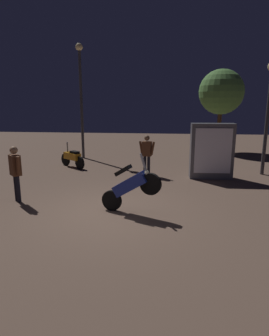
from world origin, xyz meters
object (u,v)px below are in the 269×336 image
motorcycle_blue_foreground (130,186)px  streetlamp_near (269,103)px  person_rider_beside (147,152)px  kiosk_billboard (212,151)px  motorcycle_orange_parked_left (72,158)px  streetlamp_far (81,88)px  person_bystander_far (15,169)px

motorcycle_blue_foreground → streetlamp_near: 7.10m
motorcycle_blue_foreground → streetlamp_near: streetlamp_near is taller
person_rider_beside → kiosk_billboard: 2.50m
motorcycle_blue_foreground → person_rider_beside: motorcycle_blue_foreground is taller
motorcycle_orange_parked_left → streetlamp_far: bearing=-48.6°
person_rider_beside → person_bystander_far: (-3.57, -3.60, 0.03)m
motorcycle_blue_foreground → motorcycle_orange_parked_left: bearing=138.5°
person_rider_beside → person_bystander_far: person_bystander_far is taller
person_rider_beside → person_bystander_far: size_ratio=0.97×
person_bystander_far → streetlamp_far: bearing=43.1°
kiosk_billboard → motorcycle_orange_parked_left: bearing=-13.7°
streetlamp_near → kiosk_billboard: 2.93m
person_bystander_far → kiosk_billboard: size_ratio=0.78×
motorcycle_blue_foreground → person_rider_beside: 4.19m
streetlamp_far → streetlamp_near: bearing=-18.4°
motorcycle_blue_foreground → motorcycle_orange_parked_left: motorcycle_blue_foreground is taller
motorcycle_orange_parked_left → streetlamp_far: 3.85m
motorcycle_blue_foreground → kiosk_billboard: bearing=72.8°
person_rider_beside → streetlamp_near: streetlamp_near is taller
motorcycle_blue_foreground → streetlamp_near: bearing=61.3°
person_rider_beside → streetlamp_near: (4.67, 0.59, 1.87)m
motorcycle_blue_foreground → kiosk_billboard: kiosk_billboard is taller
motorcycle_blue_foreground → motorcycle_orange_parked_left: 6.17m
motorcycle_orange_parked_left → streetlamp_far: size_ratio=0.24×
person_rider_beside → person_bystander_far: bearing=148.2°
person_bystander_far → streetlamp_near: (8.24, 4.19, 1.84)m
motorcycle_orange_parked_left → person_rider_beside: person_rider_beside is taller
motorcycle_orange_parked_left → person_bystander_far: person_bystander_far is taller
streetlamp_near → kiosk_billboard: size_ratio=2.08×
motorcycle_orange_parked_left → person_bystander_far: bearing=125.7°
person_rider_beside → streetlamp_near: size_ratio=0.37×
motorcycle_blue_foreground → motorcycle_orange_parked_left: size_ratio=1.19×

